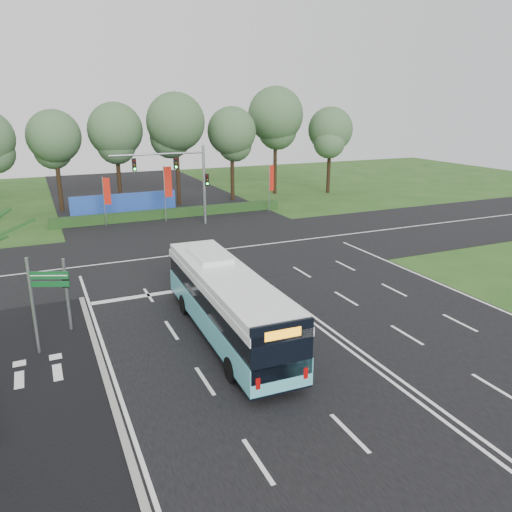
% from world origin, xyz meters
% --- Properties ---
extents(ground, '(120.00, 120.00, 0.00)m').
position_xyz_m(ground, '(0.00, 0.00, 0.00)').
color(ground, '#234918').
rests_on(ground, ground).
extents(road_main, '(20.00, 120.00, 0.04)m').
position_xyz_m(road_main, '(0.00, 0.00, 0.02)').
color(road_main, black).
rests_on(road_main, ground).
extents(road_cross, '(120.00, 14.00, 0.05)m').
position_xyz_m(road_cross, '(0.00, 12.00, 0.03)').
color(road_cross, black).
rests_on(road_cross, ground).
extents(bike_path, '(5.00, 18.00, 0.06)m').
position_xyz_m(bike_path, '(-12.50, -3.00, 0.03)').
color(bike_path, black).
rests_on(bike_path, ground).
extents(kerb_strip, '(0.25, 18.00, 0.12)m').
position_xyz_m(kerb_strip, '(-10.10, -3.00, 0.06)').
color(kerb_strip, gray).
rests_on(kerb_strip, ground).
extents(city_bus, '(2.81, 11.92, 3.40)m').
position_xyz_m(city_bus, '(-4.39, -1.68, 1.71)').
color(city_bus, '#52B4BF').
rests_on(city_bus, ground).
extents(pedestrian_signal, '(0.34, 0.42, 3.59)m').
position_xyz_m(pedestrian_signal, '(-10.96, 2.00, 1.96)').
color(pedestrian_signal, gray).
rests_on(pedestrian_signal, ground).
extents(street_sign, '(1.58, 0.73, 4.36)m').
position_xyz_m(street_sign, '(-12.09, -0.03, 2.72)').
color(street_sign, gray).
rests_on(street_sign, ground).
extents(banner_flag_left, '(0.62, 0.25, 4.38)m').
position_xyz_m(banner_flag_left, '(-6.06, 23.41, 2.86)').
color(banner_flag_left, gray).
rests_on(banner_flag_left, ground).
extents(banner_flag_mid, '(0.76, 0.12, 5.14)m').
position_xyz_m(banner_flag_mid, '(-0.73, 22.93, 3.32)').
color(banner_flag_mid, gray).
rests_on(banner_flag_mid, ground).
extents(banner_flag_right, '(0.65, 0.31, 4.71)m').
position_xyz_m(banner_flag_right, '(9.83, 23.16, 3.07)').
color(banner_flag_right, gray).
rests_on(banner_flag_right, ground).
extents(traffic_light_gantry, '(8.41, 0.28, 7.00)m').
position_xyz_m(traffic_light_gantry, '(0.21, 20.50, 4.66)').
color(traffic_light_gantry, gray).
rests_on(traffic_light_gantry, ground).
extents(hedge, '(22.00, 1.20, 0.80)m').
position_xyz_m(hedge, '(0.00, 24.50, 0.40)').
color(hedge, '#173513').
rests_on(hedge, ground).
extents(blue_hoarding, '(10.00, 0.30, 2.20)m').
position_xyz_m(blue_hoarding, '(-4.00, 27.00, 1.10)').
color(blue_hoarding, '#1D3F9D').
rests_on(blue_hoarding, ground).
extents(eucalyptus_row, '(47.33, 9.39, 12.45)m').
position_xyz_m(eucalyptus_row, '(0.45, 31.07, 8.13)').
color(eucalyptus_row, black).
rests_on(eucalyptus_row, ground).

